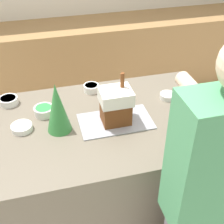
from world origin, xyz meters
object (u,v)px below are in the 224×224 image
at_px(baking_tray, 116,121).
at_px(person, 210,200).
at_px(candy_bowl_beside_tree, 44,111).
at_px(decorative_tree, 57,108).
at_px(candy_bowl_center_rear, 9,101).
at_px(candy_bowl_far_left, 167,96).
at_px(candy_bowl_near_tray_right, 22,127).
at_px(cookbook, 117,89).
at_px(candy_bowl_near_tray_left, 91,88).
at_px(gingerbread_house, 116,105).

distance_m(baking_tray, person, 0.74).
relative_size(candy_bowl_beside_tree, person, 0.07).
height_order(decorative_tree, candy_bowl_beside_tree, decorative_tree).
xyz_separation_m(baking_tray, candy_bowl_center_rear, (-0.65, 0.38, 0.02)).
bearing_deg(decorative_tree, candy_bowl_far_left, 11.44).
xyz_separation_m(candy_bowl_near_tray_right, person, (0.86, -0.74, -0.05)).
height_order(candy_bowl_beside_tree, cookbook, candy_bowl_beside_tree).
height_order(candy_bowl_beside_tree, candy_bowl_center_rear, candy_bowl_beside_tree).
bearing_deg(candy_bowl_center_rear, candy_bowl_near_tray_right, -75.90).
xyz_separation_m(candy_bowl_near_tray_left, candy_bowl_near_tray_right, (-0.49, -0.33, -0.01)).
relative_size(gingerbread_house, person, 0.18).
xyz_separation_m(baking_tray, candy_bowl_near_tray_right, (-0.57, 0.07, 0.02)).
xyz_separation_m(candy_bowl_near_tray_left, person, (0.36, -1.07, -0.06)).
distance_m(baking_tray, gingerbread_house, 0.12).
relative_size(candy_bowl_far_left, candy_bowl_near_tray_right, 0.84).
distance_m(decorative_tree, candy_bowl_beside_tree, 0.23).
bearing_deg(cookbook, gingerbread_house, -106.42).
bearing_deg(candy_bowl_near_tray_left, decorative_tree, -125.63).
height_order(gingerbread_house, candy_bowl_near_tray_right, gingerbread_house).
bearing_deg(candy_bowl_near_tray_right, candy_bowl_beside_tree, 41.38).
xyz_separation_m(baking_tray, decorative_tree, (-0.35, 0.02, 0.15)).
xyz_separation_m(candy_bowl_beside_tree, person, (0.71, -0.87, -0.06)).
distance_m(decorative_tree, candy_bowl_far_left, 0.79).
bearing_deg(decorative_tree, candy_bowl_center_rear, 129.75).
bearing_deg(baking_tray, person, -66.89).
relative_size(decorative_tree, candy_bowl_near_tray_right, 2.50).
relative_size(candy_bowl_center_rear, person, 0.07).
bearing_deg(decorative_tree, candy_bowl_near_tray_right, 167.17).
bearing_deg(decorative_tree, candy_bowl_beside_tree, 113.79).
relative_size(decorative_tree, candy_bowl_near_tray_left, 2.91).
height_order(candy_bowl_beside_tree, person, person).
distance_m(candy_bowl_beside_tree, candy_bowl_far_left, 0.84).
distance_m(candy_bowl_far_left, candy_bowl_center_rear, 1.08).
relative_size(baking_tray, candy_bowl_near_tray_left, 4.14).
bearing_deg(candy_bowl_near_tray_right, baking_tray, -6.60).
bearing_deg(person, candy_bowl_near_tray_right, 139.08).
xyz_separation_m(decorative_tree, candy_bowl_near_tray_left, (0.27, 0.38, -0.13)).
xyz_separation_m(baking_tray, candy_bowl_far_left, (0.42, 0.17, 0.02)).
bearing_deg(gingerbread_house, person, -66.92).
bearing_deg(candy_bowl_center_rear, decorative_tree, -50.25).
xyz_separation_m(candy_bowl_near_tray_left, cookbook, (0.18, -0.04, -0.02)).
distance_m(candy_bowl_beside_tree, candy_bowl_center_rear, 0.29).
xyz_separation_m(candy_bowl_far_left, cookbook, (-0.31, 0.19, -0.01)).
distance_m(decorative_tree, person, 0.96).
xyz_separation_m(candy_bowl_near_tray_right, candy_bowl_center_rear, (-0.08, 0.31, 0.01)).
height_order(baking_tray, decorative_tree, decorative_tree).
bearing_deg(candy_bowl_center_rear, baking_tray, -30.20).
height_order(candy_bowl_near_tray_right, cookbook, candy_bowl_near_tray_right).
xyz_separation_m(candy_bowl_beside_tree, candy_bowl_near_tray_left, (0.35, 0.20, -0.00)).
bearing_deg(decorative_tree, cookbook, 37.10).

